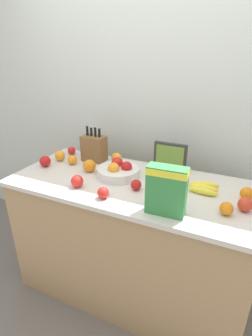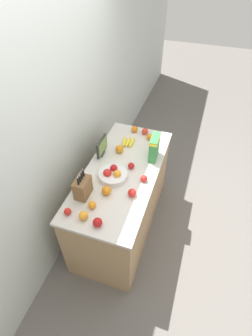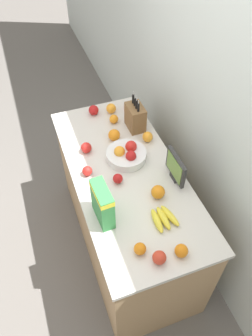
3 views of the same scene
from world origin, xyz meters
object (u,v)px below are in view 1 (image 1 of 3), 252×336
(apple_near_bananas, at_px, (103,193))
(orange_front_center, at_px, (60,156))
(small_monitor, at_px, (170,156))
(orange_back_center, at_px, (72,160))
(banana_bunch, at_px, (204,188))
(apple_by_knife_block, at_px, (45,161))
(orange_mid_left, at_px, (116,158))
(orange_front_right, at_px, (89,166))
(orange_mid_right, at_px, (226,209))
(cereal_box, at_px, (166,189))
(orange_by_cereal, at_px, (247,194))
(apple_front, at_px, (136,185))
(apple_middle, at_px, (245,205))
(knife_block, at_px, (94,148))
(apple_rightmost, at_px, (77,181))
(apple_leftmost, at_px, (72,151))
(fruit_bowl, at_px, (118,171))
(orange_near_bowl, at_px, (177,176))

(apple_near_bananas, relative_size, orange_front_center, 0.86)
(small_monitor, xyz_separation_m, orange_back_center, (-0.70, -0.19, -0.08))
(banana_bunch, distance_m, apple_by_knife_block, 1.14)
(orange_back_center, height_order, orange_mid_left, orange_mid_left)
(orange_front_right, relative_size, orange_mid_right, 1.26)
(cereal_box, bearing_deg, orange_by_cereal, 37.98)
(small_monitor, xyz_separation_m, apple_near_bananas, (-0.24, -0.54, -0.08))
(orange_mid_left, bearing_deg, apple_front, -47.97)
(cereal_box, relative_size, apple_middle, 3.42)
(small_monitor, bearing_deg, orange_mid_left, -176.86)
(orange_front_center, bearing_deg, orange_by_cereal, -1.54)
(knife_block, distance_m, apple_rightmost, 0.45)
(apple_by_knife_block, bearing_deg, orange_by_cereal, 4.36)
(knife_block, height_order, apple_leftmost, knife_block)
(orange_mid_left, bearing_deg, orange_by_cereal, -11.21)
(apple_leftmost, height_order, apple_near_bananas, apple_near_bananas)
(apple_leftmost, distance_m, orange_mid_left, 0.42)
(knife_block, distance_m, orange_mid_left, 0.19)
(apple_by_knife_block, xyz_separation_m, orange_mid_left, (0.45, 0.29, -0.00))
(orange_front_center, bearing_deg, orange_mid_left, 19.36)
(fruit_bowl, height_order, orange_mid_right, fruit_bowl)
(orange_front_right, height_order, orange_front_center, orange_front_right)
(fruit_bowl, height_order, orange_near_bowl, fruit_bowl)
(apple_middle, distance_m, apple_near_bananas, 0.78)
(apple_rightmost, bearing_deg, fruit_bowl, 56.71)
(small_monitor, bearing_deg, apple_middle, -33.36)
(apple_rightmost, relative_size, orange_near_bowl, 0.88)
(cereal_box, distance_m, apple_middle, 0.44)
(small_monitor, bearing_deg, knife_block, -174.77)
(orange_back_center, bearing_deg, orange_front_right, -17.91)
(orange_mid_right, distance_m, orange_front_center, 1.28)
(orange_back_center, xyz_separation_m, orange_by_cereal, (1.22, -0.02, 0.00))
(banana_bunch, xyz_separation_m, orange_front_right, (-0.79, -0.05, 0.02))
(apple_by_knife_block, relative_size, orange_front_center, 1.02)
(knife_block, height_order, apple_by_knife_block, knife_block)
(apple_middle, distance_m, orange_mid_right, 0.12)
(apple_middle, xyz_separation_m, orange_back_center, (-1.21, 0.15, -0.00))
(apple_by_knife_block, bearing_deg, apple_rightmost, -23.16)
(cereal_box, relative_size, apple_front, 3.98)
(orange_by_cereal, bearing_deg, apple_middle, -91.58)
(apple_near_bananas, distance_m, orange_by_cereal, 0.82)
(orange_front_center, bearing_deg, banana_bunch, -1.75)
(orange_back_center, bearing_deg, orange_near_bowl, 2.04)
(small_monitor, relative_size, apple_front, 3.47)
(banana_bunch, height_order, apple_leftmost, apple_leftmost)
(banana_bunch, xyz_separation_m, apple_leftmost, (-1.11, 0.19, 0.01))
(apple_middle, xyz_separation_m, apple_near_bananas, (-0.75, -0.20, -0.00))
(cereal_box, xyz_separation_m, orange_mid_right, (0.29, 0.12, -0.11))
(apple_by_knife_block, height_order, orange_near_bowl, orange_near_bowl)
(apple_by_knife_block, relative_size, apple_leftmost, 1.27)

